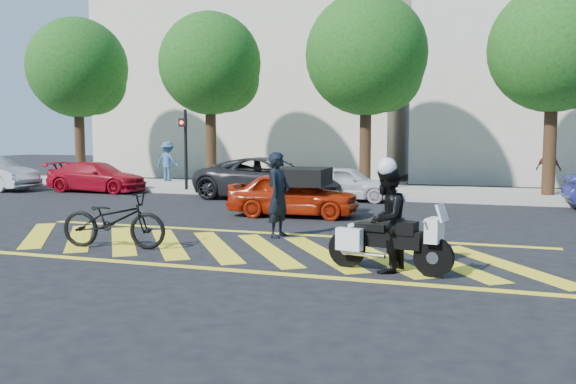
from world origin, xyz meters
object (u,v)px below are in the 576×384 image
(parked_left, at_px, (97,177))
(parked_mid_right, at_px, (346,183))
(police_motorcycle, at_px, (387,241))
(parked_mid_left, at_px, (270,178))
(officer_bike, at_px, (279,195))
(officer_moto, at_px, (386,219))
(red_convertible, at_px, (293,194))
(bicycle, at_px, (114,220))

(parked_left, relative_size, parked_mid_right, 1.16)
(police_motorcycle, distance_m, parked_mid_left, 11.51)
(officer_bike, bearing_deg, parked_mid_right, 8.43)
(officer_moto, distance_m, parked_left, 16.73)
(police_motorcycle, height_order, red_convertible, red_convertible)
(red_convertible, height_order, parked_mid_left, parked_mid_left)
(bicycle, height_order, red_convertible, red_convertible)
(officer_bike, height_order, parked_left, officer_bike)
(police_motorcycle, xyz_separation_m, parked_mid_left, (-5.75, 9.97, 0.22))
(parked_mid_left, bearing_deg, parked_mid_right, -75.22)
(red_convertible, relative_size, parked_mid_left, 0.69)
(red_convertible, height_order, parked_mid_right, red_convertible)
(bicycle, xyz_separation_m, officer_moto, (5.47, -0.37, 0.30))
(officer_bike, height_order, parked_mid_right, officer_bike)
(officer_bike, xyz_separation_m, police_motorcycle, (2.82, -2.66, -0.42))
(parked_left, bearing_deg, bicycle, -142.43)
(officer_moto, bearing_deg, bicycle, -82.47)
(red_convertible, bearing_deg, parked_mid_left, 24.58)
(bicycle, distance_m, police_motorcycle, 5.50)
(officer_moto, height_order, parked_mid_left, officer_moto)
(officer_moto, distance_m, parked_mid_right, 10.84)
(parked_left, height_order, parked_mid_left, parked_mid_left)
(officer_moto, xyz_separation_m, parked_mid_left, (-5.73, 9.97, -0.14))
(officer_bike, relative_size, parked_left, 0.46)
(police_motorcycle, relative_size, parked_mid_left, 0.40)
(parked_mid_left, height_order, parked_mid_right, parked_mid_left)
(parked_mid_left, bearing_deg, parked_left, 92.89)
(officer_moto, relative_size, parked_left, 0.43)
(parked_mid_left, xyz_separation_m, parked_mid_right, (2.62, 0.40, -0.13))
(officer_bike, xyz_separation_m, red_convertible, (-0.75, 3.32, -0.32))
(officer_moto, xyz_separation_m, parked_mid_right, (-3.12, 10.38, -0.27))
(parked_left, height_order, parked_mid_right, parked_mid_right)
(police_motorcycle, distance_m, parked_mid_right, 10.83)
(parked_left, xyz_separation_m, parked_mid_left, (7.39, -0.40, 0.14))
(police_motorcycle, bearing_deg, officer_moto, -144.16)
(police_motorcycle, height_order, officer_moto, officer_moto)
(bicycle, height_order, parked_mid_left, parked_mid_left)
(police_motorcycle, bearing_deg, red_convertible, 132.26)
(officer_bike, xyz_separation_m, parked_mid_left, (-2.93, 7.31, -0.20))
(parked_left, bearing_deg, red_convertible, -114.49)
(parked_left, bearing_deg, officer_moto, -128.18)
(officer_bike, bearing_deg, police_motorcycle, -127.19)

